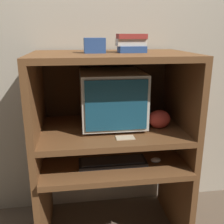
# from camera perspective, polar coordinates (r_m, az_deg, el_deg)

# --- Properties ---
(wall_back) EXTENTS (6.00, 0.06, 2.60)m
(wall_back) POSITION_cam_1_polar(r_m,az_deg,el_deg) (2.03, -1.59, 13.36)
(wall_back) COLOR #B2A893
(wall_back) RESTS_ON ground_plane
(desk_base) EXTENTS (1.00, 0.67, 0.62)m
(desk_base) POSITION_cam_1_polar(r_m,az_deg,el_deg) (1.91, 0.09, -15.47)
(desk_base) COLOR brown
(desk_base) RESTS_ON ground_plane
(desk_monitor_shelf) EXTENTS (1.00, 0.64, 0.20)m
(desk_monitor_shelf) POSITION_cam_1_polar(r_m,az_deg,el_deg) (1.78, -0.08, -4.71)
(desk_monitor_shelf) COLOR brown
(desk_monitor_shelf) RESTS_ON desk_base
(hutch_upper) EXTENTS (1.00, 0.64, 0.49)m
(hutch_upper) POSITION_cam_1_polar(r_m,az_deg,el_deg) (1.71, -0.24, 7.74)
(hutch_upper) COLOR brown
(hutch_upper) RESTS_ON desk_monitor_shelf
(crt_monitor) EXTENTS (0.41, 0.45, 0.37)m
(crt_monitor) POSITION_cam_1_polar(r_m,az_deg,el_deg) (1.77, -0.09, 3.16)
(crt_monitor) COLOR beige
(crt_monitor) RESTS_ON desk_monitor_shelf
(keyboard) EXTENTS (0.43, 0.15, 0.03)m
(keyboard) POSITION_cam_1_polar(r_m,az_deg,el_deg) (1.71, 0.14, -10.82)
(keyboard) COLOR black
(keyboard) RESTS_ON desk_base
(mouse) EXTENTS (0.07, 0.05, 0.03)m
(mouse) POSITION_cam_1_polar(r_m,az_deg,el_deg) (1.75, 9.49, -10.28)
(mouse) COLOR #B7B7B7
(mouse) RESTS_ON desk_base
(snack_bag) EXTENTS (0.15, 0.11, 0.12)m
(snack_bag) POSITION_cam_1_polar(r_m,az_deg,el_deg) (1.76, 10.24, -1.53)
(snack_bag) COLOR #BC382D
(snack_bag) RESTS_ON desk_monitor_shelf
(book_stack) EXTENTS (0.18, 0.13, 0.11)m
(book_stack) POSITION_cam_1_polar(r_m,az_deg,el_deg) (1.69, 4.23, 14.74)
(book_stack) COLOR navy
(book_stack) RESTS_ON hutch_upper
(paper_card) EXTENTS (0.11, 0.07, 0.00)m
(paper_card) POSITION_cam_1_polar(r_m,az_deg,el_deg) (1.59, 2.86, -5.59)
(paper_card) COLOR #CCB28C
(paper_card) RESTS_ON desk_monitor_shelf
(storage_box) EXTENTS (0.13, 0.11, 0.09)m
(storage_box) POSITION_cam_1_polar(r_m,az_deg,el_deg) (1.65, -3.83, 14.27)
(storage_box) COLOR navy
(storage_box) RESTS_ON hutch_upper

